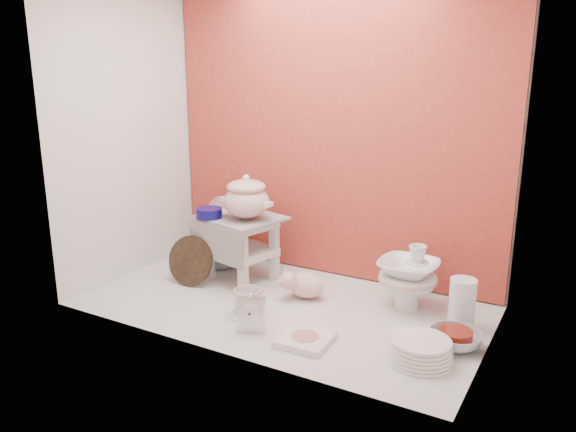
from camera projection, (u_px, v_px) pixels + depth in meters
The scene contains 17 objects.
ground at pixel (282, 305), 2.59m from camera, with size 1.80×1.80×0.00m, color silver.
niche_shell at pixel (302, 96), 2.50m from camera, with size 1.86×1.03×1.53m.
step_stool at pixel (241, 248), 2.87m from camera, with size 0.39×0.33×0.33m, color silver, non-canonical shape.
soup_tureen at pixel (246, 197), 2.75m from camera, with size 0.26×0.26×0.22m, color white, non-canonical shape.
cobalt_bowl at pixel (209, 213), 2.80m from camera, with size 0.13×0.13×0.05m, color #0E0B54.
floral_platter at pixel (221, 229), 3.12m from camera, with size 0.37×0.09×0.37m, color silver, non-canonical shape.
blue_white_vase at pixel (220, 244), 3.05m from camera, with size 0.25×0.25×0.26m, color white.
lacquer_tray at pixel (190, 261), 2.80m from camera, with size 0.25×0.09×0.24m, color black, non-canonical shape.
mantel_clock at pixel (251, 313), 2.30m from camera, with size 0.12×0.04×0.17m, color silver.
plush_pig at pixel (306, 285), 2.64m from camera, with size 0.22×0.15×0.13m, color beige.
teacup_saucer at pixel (248, 314), 2.48m from camera, with size 0.18×0.18×0.01m, color white.
gold_rim_teacup at pixel (248, 301), 2.46m from camera, with size 0.14×0.14×0.11m, color white.
lattice_dish at pixel (305, 339), 2.23m from camera, with size 0.20×0.20×0.03m, color white.
dinner_plate_stack at pixel (421, 350), 2.08m from camera, with size 0.24×0.24×0.09m, color white.
crystal_bowl at pixel (455, 340), 2.19m from camera, with size 0.20×0.20×0.06m, color silver.
clear_glass_vase at pixel (462, 304), 2.33m from camera, with size 0.11×0.11×0.22m, color silver.
porcelain_tower at pixel (408, 276), 2.52m from camera, with size 0.27×0.27×0.30m, color white, non-canonical shape.
Camera 1 is at (1.21, -2.07, 1.06)m, focal length 35.20 mm.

